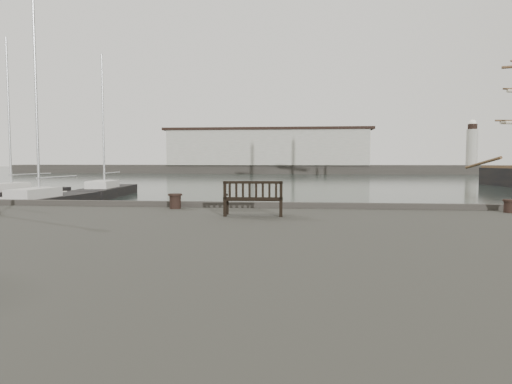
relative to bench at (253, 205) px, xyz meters
The scene contains 8 objects.
ground 3.18m from the bench, 68.28° to the left, with size 400.00×400.00×0.00m, color black.
breakwater 94.49m from the bench, 92.19° to the left, with size 140.00×9.50×12.20m.
bench is the anchor object (origin of this frame).
bollard_left 3.18m from the bench, 148.97° to the left, with size 0.46×0.46×0.48m, color black.
bollard_right 7.68m from the bench, 11.75° to the left, with size 0.38×0.38×0.40m, color black.
yacht_b 29.32m from the bench, 135.32° to the left, with size 4.05×10.00×12.95m.
yacht_c 21.13m from the bench, 135.61° to the left, with size 2.93×10.20×13.51m.
yacht_d 29.60m from the bench, 121.77° to the left, with size 3.71×10.31×12.61m.
Camera 1 is at (0.44, -15.08, 3.12)m, focal length 32.00 mm.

